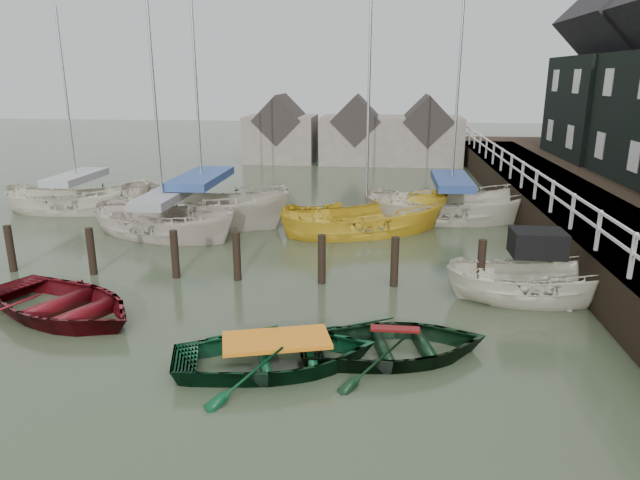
# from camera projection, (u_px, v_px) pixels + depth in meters

# --- Properties ---
(ground) EXTENTS (120.00, 120.00, 0.00)m
(ground) POSITION_uv_depth(u_px,v_px,m) (256.00, 326.00, 13.19)
(ground) COLOR #2D3622
(ground) RESTS_ON ground
(pier) EXTENTS (3.04, 32.00, 2.70)m
(pier) POSITION_uv_depth(u_px,v_px,m) (559.00, 209.00, 21.53)
(pier) COLOR black
(pier) RESTS_ON ground
(mooring_pilings) EXTENTS (13.72, 0.22, 1.80)m
(mooring_pilings) POSITION_uv_depth(u_px,v_px,m) (240.00, 263.00, 16.03)
(mooring_pilings) COLOR black
(mooring_pilings) RESTS_ON ground
(far_sheds) EXTENTS (14.00, 4.08, 4.39)m
(far_sheds) POSITION_uv_depth(u_px,v_px,m) (354.00, 134.00, 37.40)
(far_sheds) COLOR #665B51
(far_sheds) RESTS_ON ground
(rowboat_red) EXTENTS (5.52, 4.91, 0.94)m
(rowboat_red) POSITION_uv_depth(u_px,v_px,m) (64.00, 316.00, 13.73)
(rowboat_red) COLOR #530B11
(rowboat_red) RESTS_ON ground
(rowboat_green) EXTENTS (4.68, 3.89, 0.84)m
(rowboat_green) POSITION_uv_depth(u_px,v_px,m) (277.00, 367.00, 11.36)
(rowboat_green) COLOR #083219
(rowboat_green) RESTS_ON ground
(rowboat_dkgreen) EXTENTS (4.46, 3.61, 0.82)m
(rowboat_dkgreen) POSITION_uv_depth(u_px,v_px,m) (394.00, 356.00, 11.79)
(rowboat_dkgreen) COLOR black
(rowboat_dkgreen) RESTS_ON ground
(motorboat) EXTENTS (4.53, 1.71, 2.70)m
(motorboat) POSITION_uv_depth(u_px,v_px,m) (534.00, 298.00, 14.66)
(motorboat) COLOR beige
(motorboat) RESTS_ON ground
(sailboat_a) EXTENTS (6.43, 4.05, 10.48)m
(sailboat_a) POSITION_uv_depth(u_px,v_px,m) (165.00, 234.00, 20.61)
(sailboat_a) COLOR beige
(sailboat_a) RESTS_ON ground
(sailboat_b) EXTENTS (8.07, 4.67, 11.50)m
(sailboat_b) POSITION_uv_depth(u_px,v_px,m) (204.00, 220.00, 22.62)
(sailboat_b) COLOR #B8AD9D
(sailboat_b) RESTS_ON ground
(sailboat_c) EXTENTS (6.91, 4.64, 10.58)m
(sailboat_c) POSITION_uv_depth(u_px,v_px,m) (366.00, 232.00, 21.08)
(sailboat_c) COLOR gold
(sailboat_c) RESTS_ON ground
(sailboat_d) EXTENTS (6.92, 2.74, 12.10)m
(sailboat_d) POSITION_uv_depth(u_px,v_px,m) (449.00, 218.00, 22.87)
(sailboat_d) COLOR beige
(sailboat_d) RESTS_ON ground
(sailboat_e) EXTENTS (6.47, 2.89, 9.43)m
(sailboat_e) POSITION_uv_depth(u_px,v_px,m) (80.00, 209.00, 24.37)
(sailboat_e) COLOR beige
(sailboat_e) RESTS_ON ground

